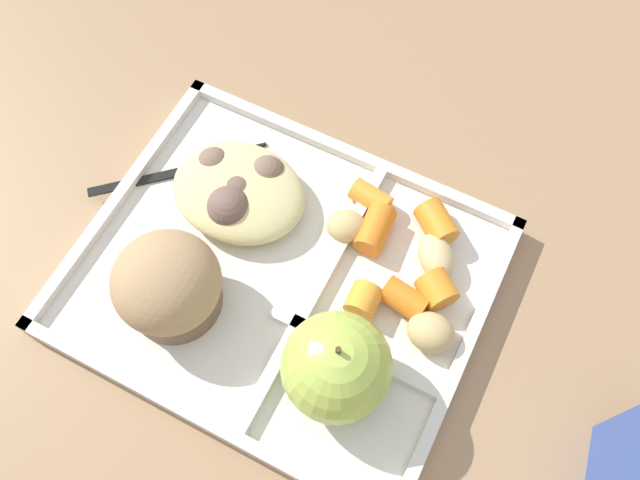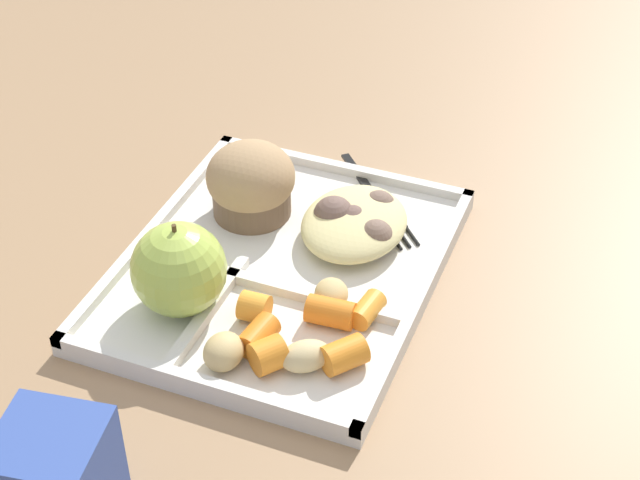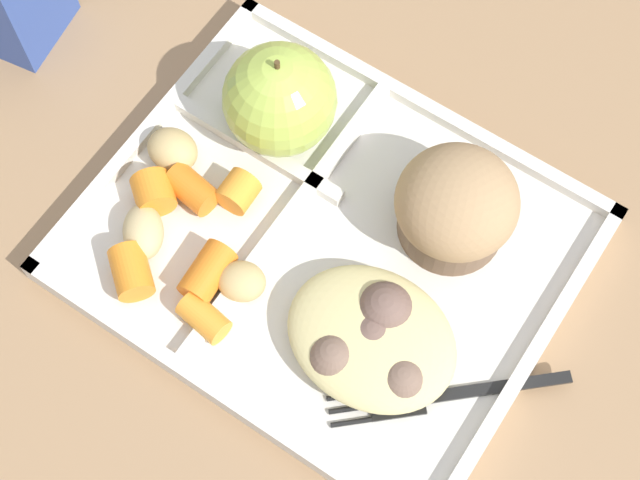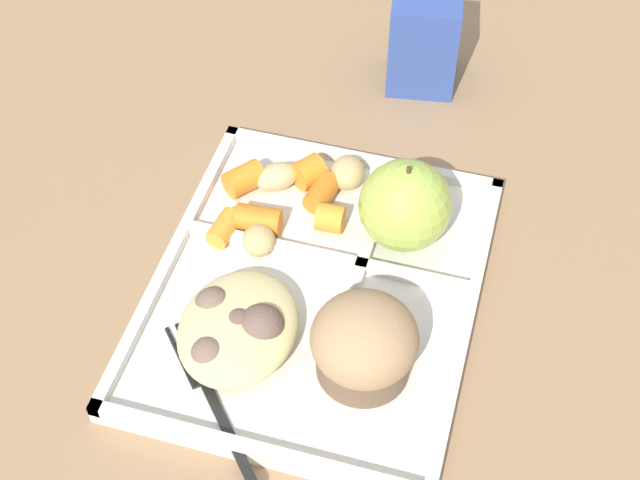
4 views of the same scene
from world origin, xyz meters
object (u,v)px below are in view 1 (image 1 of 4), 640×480
at_px(lunch_tray, 283,279).
at_px(green_apple, 337,367).
at_px(bran_muffin, 168,285).
at_px(plastic_fork, 195,169).

distance_m(lunch_tray, green_apple, 0.10).
height_order(bran_muffin, plastic_fork, bran_muffin).
height_order(green_apple, bran_muffin, green_apple).
height_order(lunch_tray, plastic_fork, lunch_tray).
relative_size(lunch_tray, plastic_fork, 2.51).
relative_size(lunch_tray, bran_muffin, 3.88).
distance_m(lunch_tray, plastic_fork, 0.12).
distance_m(green_apple, plastic_fork, 0.21).
bearing_deg(bran_muffin, lunch_tray, -139.23).
xyz_separation_m(green_apple, bran_muffin, (0.13, 0.00, -0.01)).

